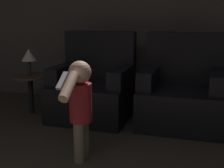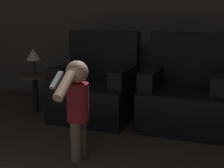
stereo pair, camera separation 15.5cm
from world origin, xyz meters
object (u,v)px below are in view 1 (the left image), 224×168
Objects in this scene: armchair_left at (93,89)px; armchair_right at (182,94)px; person_toddler at (80,103)px; lamp at (29,56)px.

armchair_right is at bearing 2.74° from armchair_left.
person_toddler is 1.49m from lamp.
armchair_right is at bearing -33.50° from person_toddler.
armchair_left is 3.13× the size of lamp.
armchair_right is 1.37m from person_toddler.
lamp is at bearing -175.18° from armchair_right.
person_toddler is at bearing -122.06° from armchair_right.
armchair_right reaches higher than person_toddler.
armchair_left reaches higher than lamp.
armchair_right is (1.02, -0.00, 0.00)m from armchair_left.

